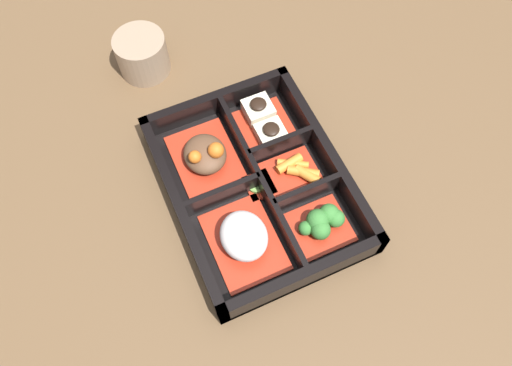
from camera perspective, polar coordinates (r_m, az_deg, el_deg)
The scene contains 10 objects.
ground_plane at distance 0.74m, azimuth -0.00°, elevation -0.87°, with size 3.00×3.00×0.00m, color brown.
bento_base at distance 0.74m, azimuth -0.00°, elevation -0.70°, with size 0.32×0.24×0.01m.
bento_rim at distance 0.72m, azimuth 0.22°, elevation 0.05°, with size 0.32×0.24×0.05m.
bowl_rice at distance 0.68m, azimuth -1.39°, elevation -6.23°, with size 0.12×0.09×0.05m.
bowl_stew at distance 0.75m, azimuth -5.78°, elevation 3.13°, with size 0.12×0.09×0.05m.
bowl_greens at distance 0.70m, azimuth 7.57°, elevation -4.50°, with size 0.08×0.08×0.04m.
bowl_carrots at distance 0.74m, azimuth 4.52°, elevation 1.27°, with size 0.07×0.08×0.02m.
bowl_tofu at distance 0.78m, azimuth 0.94°, elevation 7.03°, with size 0.09×0.08×0.03m.
bowl_pickles at distance 0.73m, azimuth 0.27°, elevation -0.32°, with size 0.04×0.04×0.01m.
tea_cup at distance 0.87m, azimuth -12.91°, elevation 14.19°, with size 0.08×0.08×0.07m.
Camera 1 is at (-0.30, 0.13, 0.67)m, focal length 35.00 mm.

